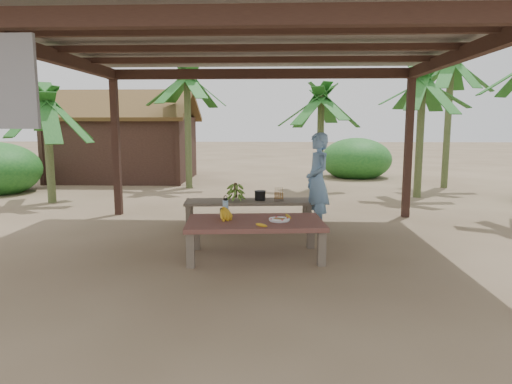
{
  "coord_description": "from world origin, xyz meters",
  "views": [
    {
      "loc": [
        0.3,
        -6.45,
        1.77
      ],
      "look_at": [
        0.02,
        0.05,
        0.8
      ],
      "focal_mm": 32.0,
      "sensor_mm": 36.0,
      "label": 1
    }
  ],
  "objects_px": {
    "ripe_banana_bunch": "(221,213)",
    "cooking_pot": "(260,196)",
    "work_table": "(255,225)",
    "bench": "(249,203)",
    "woman": "(317,182)",
    "plate": "(279,220)",
    "water_flask": "(226,207)"
  },
  "relations": [
    {
      "from": "ripe_banana_bunch",
      "to": "cooking_pot",
      "type": "bearing_deg",
      "value": 76.47
    },
    {
      "from": "woman",
      "to": "cooking_pot",
      "type": "bearing_deg",
      "value": -119.21
    },
    {
      "from": "cooking_pot",
      "to": "work_table",
      "type": "bearing_deg",
      "value": -90.07
    },
    {
      "from": "ripe_banana_bunch",
      "to": "plate",
      "type": "bearing_deg",
      "value": -4.27
    },
    {
      "from": "water_flask",
      "to": "woman",
      "type": "relative_size",
      "value": 0.18
    },
    {
      "from": "ripe_banana_bunch",
      "to": "water_flask",
      "type": "bearing_deg",
      "value": 82.16
    },
    {
      "from": "work_table",
      "to": "ripe_banana_bunch",
      "type": "bearing_deg",
      "value": 170.26
    },
    {
      "from": "cooking_pot",
      "to": "water_flask",
      "type": "bearing_deg",
      "value": -104.32
    },
    {
      "from": "water_flask",
      "to": "woman",
      "type": "xyz_separation_m",
      "value": [
        1.39,
        1.41,
        0.19
      ]
    },
    {
      "from": "work_table",
      "to": "water_flask",
      "type": "bearing_deg",
      "value": 141.8
    },
    {
      "from": "bench",
      "to": "cooking_pot",
      "type": "distance_m",
      "value": 0.25
    },
    {
      "from": "work_table",
      "to": "bench",
      "type": "relative_size",
      "value": 0.84
    },
    {
      "from": "plate",
      "to": "water_flask",
      "type": "bearing_deg",
      "value": 158.31
    },
    {
      "from": "plate",
      "to": "woman",
      "type": "relative_size",
      "value": 0.17
    },
    {
      "from": "bench",
      "to": "plate",
      "type": "distance_m",
      "value": 2.0
    },
    {
      "from": "water_flask",
      "to": "ripe_banana_bunch",
      "type": "bearing_deg",
      "value": -97.84
    },
    {
      "from": "work_table",
      "to": "ripe_banana_bunch",
      "type": "relative_size",
      "value": 6.52
    },
    {
      "from": "work_table",
      "to": "bench",
      "type": "height_order",
      "value": "work_table"
    },
    {
      "from": "work_table",
      "to": "cooking_pot",
      "type": "distance_m",
      "value": 1.94
    },
    {
      "from": "ripe_banana_bunch",
      "to": "plate",
      "type": "distance_m",
      "value": 0.78
    },
    {
      "from": "water_flask",
      "to": "plate",
      "type": "bearing_deg",
      "value": -21.69
    },
    {
      "from": "work_table",
      "to": "cooking_pot",
      "type": "xyz_separation_m",
      "value": [
        0.0,
        1.94,
        0.09
      ]
    },
    {
      "from": "ripe_banana_bunch",
      "to": "plate",
      "type": "relative_size",
      "value": 1.04
    },
    {
      "from": "water_flask",
      "to": "cooking_pot",
      "type": "bearing_deg",
      "value": 75.68
    },
    {
      "from": "water_flask",
      "to": "work_table",
      "type": "bearing_deg",
      "value": -33.12
    },
    {
      "from": "work_table",
      "to": "woman",
      "type": "height_order",
      "value": "woman"
    },
    {
      "from": "woman",
      "to": "plate",
      "type": "bearing_deg",
      "value": -35.44
    },
    {
      "from": "bench",
      "to": "ripe_banana_bunch",
      "type": "distance_m",
      "value": 1.9
    },
    {
      "from": "work_table",
      "to": "cooking_pot",
      "type": "bearing_deg",
      "value": 84.85
    },
    {
      "from": "ripe_banana_bunch",
      "to": "cooking_pot",
      "type": "relative_size",
      "value": 1.54
    },
    {
      "from": "plate",
      "to": "work_table",
      "type": "bearing_deg",
      "value": 176.28
    },
    {
      "from": "woman",
      "to": "water_flask",
      "type": "bearing_deg",
      "value": -59.29
    }
  ]
}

